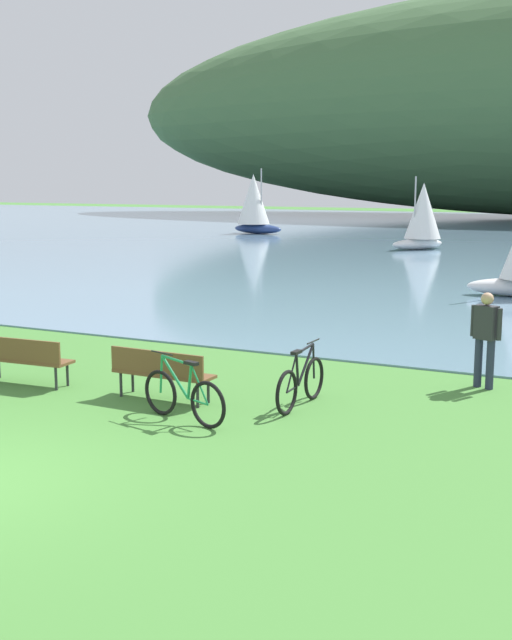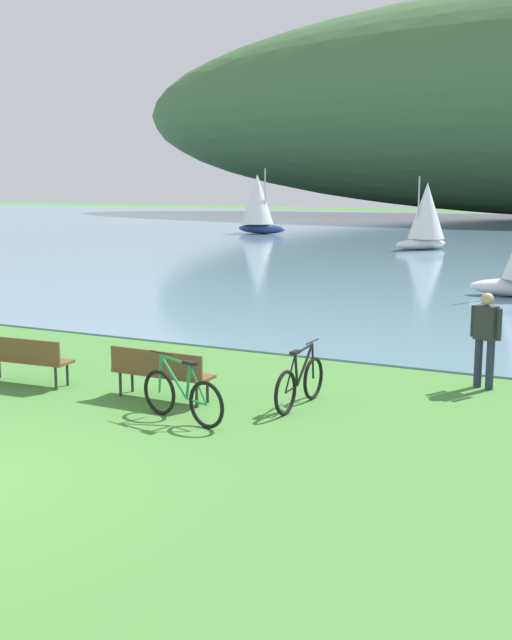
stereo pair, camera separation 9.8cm
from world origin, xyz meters
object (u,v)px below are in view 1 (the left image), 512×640
park_bench_further_along (23,357)px  bicycle_leaning_near_bench (301,383)px  park_bench_near_camera (161,370)px  sailboat_toward_hillside (422,215)px  bicycle_beside_path (183,396)px  sailboat_mid_bay (254,203)px  person_at_shoreline (486,334)px

park_bench_further_along → bicycle_leaning_near_bench: (5.02, 0.91, -0.12)m
park_bench_near_camera → sailboat_toward_hillside: bearing=97.0°
bicycle_leaning_near_bench → bicycle_beside_path: (-1.29, -1.53, 0.00)m
park_bench_near_camera → sailboat_mid_bay: size_ratio=0.41×
park_bench_further_along → bicycle_beside_path: size_ratio=1.06×
sailboat_mid_bay → bicycle_leaning_near_bench: bearing=-62.6°
bicycle_beside_path → person_at_shoreline: (3.72, 4.07, 0.58)m
bicycle_leaning_near_bench → bicycle_beside_path: 2.00m
park_bench_further_along → person_at_shoreline: (7.46, 3.45, 0.46)m
bicycle_leaning_near_bench → sailboat_toward_hillside: size_ratio=0.46×
park_bench_near_camera → bicycle_beside_path: bearing=-41.5°
park_bench_near_camera → sailboat_mid_bay: sailboat_mid_bay is taller
bicycle_beside_path → sailboat_mid_bay: 44.07m
person_at_shoreline → sailboat_toward_hillside: sailboat_toward_hillside is taller
park_bench_near_camera → bicycle_beside_path: bicycle_beside_path is taller
park_bench_near_camera → park_bench_further_along: size_ratio=0.99×
bicycle_beside_path → sailboat_toward_hillside: size_ratio=0.45×
park_bench_further_along → sailboat_toward_hillside: (-1.04, 31.56, 1.33)m
park_bench_further_along → sailboat_mid_bay: bearing=110.7°
park_bench_near_camera → person_at_shoreline: 5.70m
park_bench_further_along → sailboat_mid_bay: 42.04m
bicycle_leaning_near_bench → bicycle_beside_path: size_ratio=1.03×
park_bench_further_along → bicycle_leaning_near_bench: size_ratio=1.03×
park_bench_further_along → bicycle_beside_path: bearing=-9.5°
sailboat_mid_bay → sailboat_toward_hillside: bearing=-29.2°
sailboat_toward_hillside → person_at_shoreline: bearing=-73.2°
bicycle_leaning_near_bench → bicycle_beside_path: same height
person_at_shoreline → sailboat_mid_bay: sailboat_mid_bay is taller
bicycle_leaning_near_bench → sailboat_toward_hillside: 31.27m
park_bench_further_along → sailboat_toward_hillside: 31.60m
park_bench_near_camera → sailboat_toward_hillside: size_ratio=0.47×
sailboat_mid_bay → sailboat_toward_hillside: 15.85m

